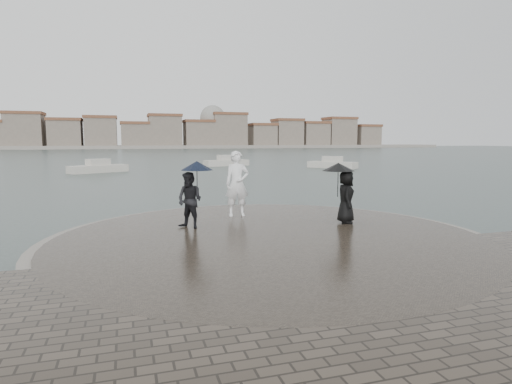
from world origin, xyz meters
name	(u,v)px	position (x,y,z in m)	size (l,w,h in m)	color
ground	(325,289)	(0.00, 0.00, 0.00)	(400.00, 400.00, 0.00)	#2B3835
kerb_ring	(269,243)	(0.00, 3.50, 0.16)	(12.50, 12.50, 0.32)	gray
quay_tip	(269,242)	(0.00, 3.50, 0.18)	(11.90, 11.90, 0.36)	#2D261E
statue	(237,184)	(-0.07, 6.83, 1.51)	(0.84, 0.55, 2.30)	white
visitor_left	(191,192)	(-1.92, 5.25, 1.46)	(1.27, 1.12, 2.04)	black
visitor_right	(344,189)	(2.90, 4.60, 1.48)	(1.19, 1.12, 1.95)	black
far_skyline	(117,134)	(-6.29, 160.71, 5.61)	(260.00, 20.00, 37.00)	gray
boats	(225,165)	(6.56, 37.78, 0.38)	(29.47, 11.62, 1.50)	beige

